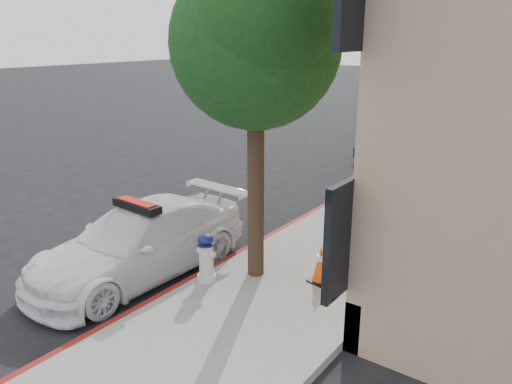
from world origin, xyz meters
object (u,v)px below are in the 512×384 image
object	(u,v)px
police_car	(140,241)
parked_car_mid	(398,133)
parked_car_far	(440,116)
fire_hydrant	(206,258)
traffic_cone	(321,264)

from	to	relation	value
police_car	parked_car_mid	bearing A→B (deg)	91.90
police_car	parked_car_far	size ratio (longest dim) A/B	1.08
police_car	fire_hydrant	world-z (taller)	police_car
parked_car_mid	police_car	bearing A→B (deg)	-93.25
fire_hydrant	traffic_cone	size ratio (longest dim) A/B	1.31
parked_car_mid	fire_hydrant	size ratio (longest dim) A/B	5.33
parked_car_far	traffic_cone	size ratio (longest dim) A/B	6.27
traffic_cone	fire_hydrant	bearing A→B (deg)	-145.40
parked_car_mid	traffic_cone	world-z (taller)	parked_car_mid
parked_car_mid	parked_car_far	size ratio (longest dim) A/B	1.12
parked_car_far	fire_hydrant	distance (m)	17.97
parked_car_mid	fire_hydrant	world-z (taller)	parked_car_mid
police_car	parked_car_far	world-z (taller)	police_car
police_car	fire_hydrant	size ratio (longest dim) A/B	5.18
parked_car_mid	fire_hydrant	distance (m)	12.32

